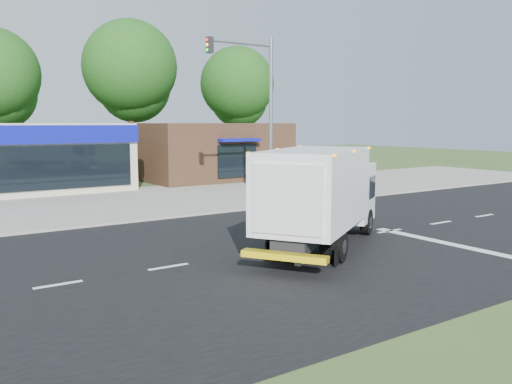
{
  "coord_description": "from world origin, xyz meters",
  "views": [
    {
      "loc": [
        -12.28,
        -13.59,
        4.02
      ],
      "look_at": [
        -2.08,
        1.4,
        1.7
      ],
      "focal_mm": 38.0,
      "sensor_mm": 36.0,
      "label": 1
    }
  ],
  "objects": [
    {
      "name": "ground",
      "position": [
        0.0,
        0.0,
        0.0
      ],
      "size": [
        120.0,
        120.0,
        0.0
      ],
      "primitive_type": "plane",
      "color": "#385123",
      "rests_on": "ground"
    },
    {
      "name": "road_asphalt",
      "position": [
        0.0,
        0.0,
        0.0
      ],
      "size": [
        60.0,
        14.0,
        0.02
      ],
      "primitive_type": "cube",
      "color": "black",
      "rests_on": "ground"
    },
    {
      "name": "sidewalk",
      "position": [
        0.0,
        8.2,
        0.06
      ],
      "size": [
        60.0,
        2.4,
        0.12
      ],
      "primitive_type": "cube",
      "color": "gray",
      "rests_on": "ground"
    },
    {
      "name": "parking_apron",
      "position": [
        0.0,
        14.0,
        0.01
      ],
      "size": [
        60.0,
        9.0,
        0.02
      ],
      "primitive_type": "cube",
      "color": "gray",
      "rests_on": "ground"
    },
    {
      "name": "lane_markings",
      "position": [
        1.35,
        -1.35,
        0.02
      ],
      "size": [
        55.2,
        7.0,
        0.01
      ],
      "color": "silver",
      "rests_on": "road_asphalt"
    },
    {
      "name": "ems_box_truck",
      "position": [
        -0.96,
        -0.65,
        1.87
      ],
      "size": [
        7.34,
        5.87,
        3.24
      ],
      "rotation": [
        0.0,
        0.0,
        0.58
      ],
      "color": "black",
      "rests_on": "ground"
    },
    {
      "name": "emergency_worker",
      "position": [
        -2.81,
        -1.84,
        0.92
      ],
      "size": [
        0.76,
        0.74,
        1.87
      ],
      "rotation": [
        0.0,
        0.0,
        0.72
      ],
      "color": "tan",
      "rests_on": "ground"
    },
    {
      "name": "brown_storefront",
      "position": [
        7.0,
        19.98,
        2.0
      ],
      "size": [
        10.0,
        6.7,
        4.0
      ],
      "color": "#382316",
      "rests_on": "ground"
    },
    {
      "name": "traffic_signal_pole",
      "position": [
        2.35,
        7.6,
        4.92
      ],
      "size": [
        3.51,
        0.25,
        8.0
      ],
      "color": "gray",
      "rests_on": "ground"
    },
    {
      "name": "background_trees",
      "position": [
        -0.85,
        28.16,
        7.38
      ],
      "size": [
        36.77,
        7.39,
        12.1
      ],
      "color": "#332114",
      "rests_on": "ground"
    }
  ]
}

